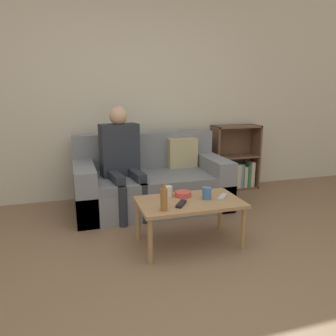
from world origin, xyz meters
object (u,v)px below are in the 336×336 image
object	(u,v)px
tv_remote_0	(181,204)
bottle	(164,199)
coffee_table	(189,205)
couch	(151,184)
cup_far	(168,192)
bookshelf	(234,165)
snack_bowl	(183,194)
person_adult	(121,154)
tv_remote_1	(223,197)
cup_near	(207,193)

from	to	relation	value
tv_remote_0	bottle	size ratio (longest dim) A/B	0.73
coffee_table	couch	bearing A→B (deg)	94.46
cup_far	bottle	bearing A→B (deg)	-112.54
cup_far	bottle	distance (m)	0.34
couch	bookshelf	bearing A→B (deg)	17.50
tv_remote_0	couch	bearing A→B (deg)	124.26
coffee_table	snack_bowl	bearing A→B (deg)	97.69
person_adult	tv_remote_0	distance (m)	1.14
tv_remote_0	tv_remote_1	distance (m)	0.42
coffee_table	snack_bowl	xyz separation A→B (m)	(-0.02, 0.13, 0.07)
coffee_table	cup_far	size ratio (longest dim) A/B	9.02
couch	tv_remote_0	size ratio (longest dim) A/B	10.42
person_adult	cup_far	xyz separation A→B (m)	(0.29, -0.83, -0.21)
cup_near	cup_far	size ratio (longest dim) A/B	1.06
couch	snack_bowl	distance (m)	0.94
bookshelf	tv_remote_0	xyz separation A→B (m)	(-1.31, -1.54, 0.09)
couch	person_adult	distance (m)	0.53
coffee_table	cup_near	world-z (taller)	cup_near
coffee_table	tv_remote_0	world-z (taller)	tv_remote_0
cup_near	bottle	size ratio (longest dim) A/B	0.47
cup_far	snack_bowl	bearing A→B (deg)	-9.99
coffee_table	person_adult	world-z (taller)	person_adult
couch	coffee_table	distance (m)	1.06
bookshelf	person_adult	size ratio (longest dim) A/B	0.75
person_adult	snack_bowl	bearing A→B (deg)	-71.34
coffee_table	snack_bowl	world-z (taller)	snack_bowl
couch	tv_remote_0	bearing A→B (deg)	-91.25
coffee_table	cup_far	distance (m)	0.23
bookshelf	cup_near	world-z (taller)	bookshelf
person_adult	bottle	distance (m)	1.16
tv_remote_1	snack_bowl	size ratio (longest dim) A/B	1.09
couch	tv_remote_1	xyz separation A→B (m)	(0.39, -1.07, 0.14)
coffee_table	tv_remote_1	bearing A→B (deg)	-3.76
bookshelf	tv_remote_0	size ratio (longest dim) A/B	5.31
cup_far	snack_bowl	world-z (taller)	cup_far
coffee_table	cup_far	world-z (taller)	cup_far
coffee_table	person_adult	size ratio (longest dim) A/B	0.77
person_adult	tv_remote_1	bearing A→B (deg)	-60.87
bookshelf	coffee_table	xyz separation A→B (m)	(-1.21, -1.46, 0.04)
cup_far	coffee_table	bearing A→B (deg)	-44.76
bookshelf	person_adult	world-z (taller)	person_adult
cup_far	tv_remote_0	xyz separation A→B (m)	(0.04, -0.23, -0.04)
cup_far	tv_remote_0	world-z (taller)	cup_far
tv_remote_1	cup_far	bearing A→B (deg)	-160.21
coffee_table	person_adult	distance (m)	1.11
cup_near	tv_remote_1	size ratio (longest dim) A/B	0.66
person_adult	cup_near	world-z (taller)	person_adult
bookshelf	coffee_table	bearing A→B (deg)	-129.64
couch	bookshelf	xyz separation A→B (m)	(1.29, 0.41, 0.05)
person_adult	tv_remote_1	size ratio (longest dim) A/B	7.36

